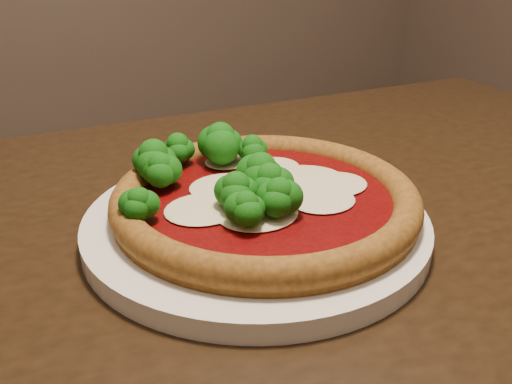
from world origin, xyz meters
TOP-DOWN VIEW (x-y plane):
  - dining_table at (-0.20, -0.13)m, footprint 1.13×0.82m
  - plate at (-0.24, -0.12)m, footprint 0.30×0.30m
  - pizza at (-0.23, -0.12)m, footprint 0.27×0.27m

SIDE VIEW (x-z plane):
  - dining_table at x=-0.20m, z-range 0.26..1.01m
  - plate at x=-0.24m, z-range 0.75..0.77m
  - pizza at x=-0.23m, z-range 0.75..0.81m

